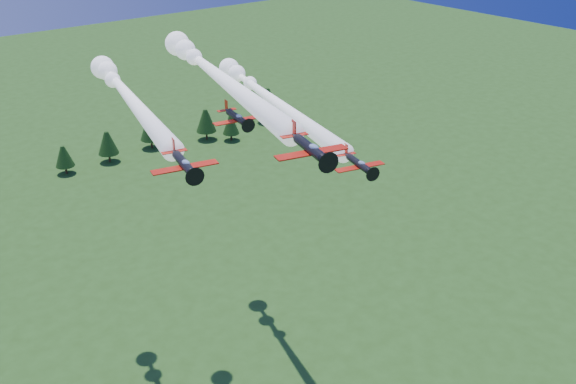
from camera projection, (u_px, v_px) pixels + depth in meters
plane_lead at (215, 73)px, 84.44m from camera, size 16.98×50.17×3.70m
plane_left at (126, 93)px, 90.31m from camera, size 15.40×47.88×3.70m
plane_right at (267, 96)px, 102.81m from camera, size 17.24×51.50×3.70m
plane_slot at (237, 118)px, 80.22m from camera, size 6.51×7.12×2.27m
treeline at (8, 168)px, 167.01m from camera, size 170.97×20.82×11.93m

